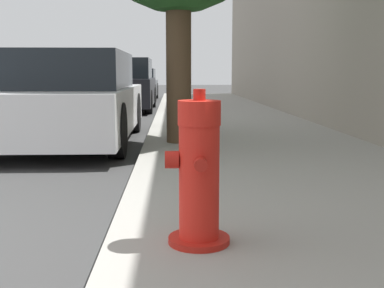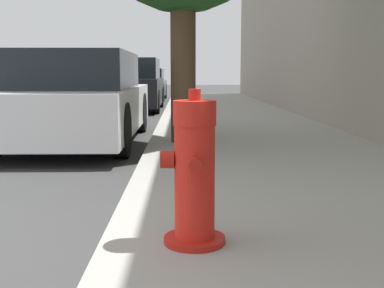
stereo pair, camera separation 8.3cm
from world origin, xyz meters
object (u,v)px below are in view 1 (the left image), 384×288
(parked_car_far, at_px, (134,85))
(parked_car_mid, at_px, (123,86))
(fire_hydrant, at_px, (199,175))
(parked_car_near, at_px, (72,99))

(parked_car_far, bearing_deg, parked_car_mid, -88.69)
(fire_hydrant, relative_size, parked_car_mid, 0.23)
(parked_car_near, bearing_deg, parked_car_far, 89.92)
(fire_hydrant, bearing_deg, parked_car_far, 95.81)
(fire_hydrant, relative_size, parked_car_far, 0.22)
(fire_hydrant, height_order, parked_car_mid, parked_car_mid)
(parked_car_mid, distance_m, parked_car_far, 5.19)
(parked_car_mid, relative_size, parked_car_far, 0.99)
(parked_car_near, height_order, parked_car_mid, parked_car_mid)
(parked_car_mid, bearing_deg, parked_car_far, 91.31)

